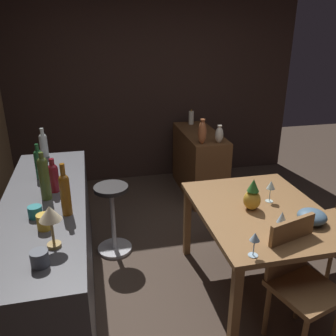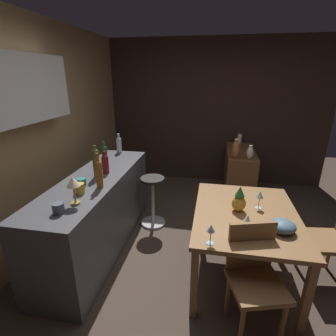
# 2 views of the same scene
# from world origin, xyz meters

# --- Properties ---
(ground_plane) EXTENTS (9.00, 9.00, 0.00)m
(ground_plane) POSITION_xyz_m (0.00, 0.00, 0.00)
(ground_plane) COLOR #47382D
(wall_kitchen_back) EXTENTS (5.20, 0.33, 2.60)m
(wall_kitchen_back) POSITION_xyz_m (-0.06, 2.08, 1.41)
(wall_kitchen_back) COLOR #9E7A51
(wall_kitchen_back) RESTS_ON ground_plane
(wall_side_right) EXTENTS (0.10, 4.40, 2.60)m
(wall_side_right) POSITION_xyz_m (2.55, 0.30, 1.30)
(wall_side_right) COLOR #33231E
(wall_side_right) RESTS_ON ground_plane
(dining_table) EXTENTS (1.25, 0.96, 0.74)m
(dining_table) POSITION_xyz_m (-0.07, -0.26, 0.66)
(dining_table) COLOR olive
(dining_table) RESTS_ON ground_plane
(kitchen_counter) EXTENTS (2.10, 0.60, 0.90)m
(kitchen_counter) POSITION_xyz_m (0.14, 1.38, 0.45)
(kitchen_counter) COLOR #4C4C51
(kitchen_counter) RESTS_ON ground_plane
(sideboard_cabinet) EXTENTS (1.10, 0.44, 0.82)m
(sideboard_cabinet) POSITION_xyz_m (1.83, -0.35, 0.41)
(sideboard_cabinet) COLOR brown
(sideboard_cabinet) RESTS_ON ground_plane
(chair_near_window) EXTENTS (0.50, 0.50, 0.90)m
(chair_near_window) POSITION_xyz_m (-0.61, -0.29, 0.50)
(chair_near_window) COLOR olive
(chair_near_window) RESTS_ON ground_plane
(chair_by_doorway) EXTENTS (0.45, 0.45, 0.84)m
(chair_by_doorway) POSITION_xyz_m (0.04, -1.12, 0.48)
(chair_by_doorway) COLOR olive
(chair_by_doorway) RESTS_ON ground_plane
(bar_stool) EXTENTS (0.34, 0.34, 0.69)m
(bar_stool) POSITION_xyz_m (0.72, 0.86, 0.37)
(bar_stool) COLOR #262323
(bar_stool) RESTS_ON ground_plane
(wine_glass_left) EXTENTS (0.07, 0.07, 0.17)m
(wine_glass_left) POSITION_xyz_m (-0.42, -0.22, 0.87)
(wine_glass_left) COLOR silver
(wine_glass_left) RESTS_ON dining_table
(wine_glass_right) EXTENTS (0.07, 0.07, 0.18)m
(wine_glass_right) POSITION_xyz_m (0.04, -0.38, 0.88)
(wine_glass_right) COLOR silver
(wine_glass_right) RESTS_ON dining_table
(wine_glass_center) EXTENTS (0.06, 0.06, 0.17)m
(wine_glass_center) POSITION_xyz_m (-0.61, 0.07, 0.87)
(wine_glass_center) COLOR silver
(wine_glass_center) RESTS_ON dining_table
(pineapple_centerpiece) EXTENTS (0.13, 0.13, 0.25)m
(pineapple_centerpiece) POSITION_xyz_m (-0.04, -0.18, 0.85)
(pineapple_centerpiece) COLOR gold
(pineapple_centerpiece) RESTS_ON dining_table
(fruit_bowl) EXTENTS (0.21, 0.21, 0.10)m
(fruit_bowl) POSITION_xyz_m (-0.33, -0.52, 0.79)
(fruit_bowl) COLOR slate
(fruit_bowl) RESTS_ON dining_table
(wine_bottle_clear) EXTENTS (0.08, 0.08, 0.28)m
(wine_bottle_clear) POSITION_xyz_m (1.11, 1.45, 1.03)
(wine_bottle_clear) COLOR silver
(wine_bottle_clear) RESTS_ON kitchen_counter
(wine_bottle_ruby) EXTENTS (0.08, 0.08, 0.26)m
(wine_bottle_ruby) POSITION_xyz_m (0.28, 1.30, 1.02)
(wine_bottle_ruby) COLOR maroon
(wine_bottle_ruby) RESTS_ON kitchen_counter
(wine_bottle_amber) EXTENTS (0.07, 0.07, 0.36)m
(wine_bottle_amber) POSITION_xyz_m (-0.11, 1.19, 1.06)
(wine_bottle_amber) COLOR #8C5114
(wine_bottle_amber) RESTS_ON kitchen_counter
(wine_bottle_olive) EXTENTS (0.07, 0.07, 0.36)m
(wine_bottle_olive) POSITION_xyz_m (0.16, 1.35, 1.08)
(wine_bottle_olive) COLOR #475623
(wine_bottle_olive) RESTS_ON kitchen_counter
(wine_bottle_green) EXTENTS (0.07, 0.07, 0.30)m
(wine_bottle_green) POSITION_xyz_m (0.57, 1.43, 1.04)
(wine_bottle_green) COLOR #1E592D
(wine_bottle_green) RESTS_ON kitchen_counter
(cup_mustard) EXTENTS (0.12, 0.09, 0.10)m
(cup_mustard) POSITION_xyz_m (-0.26, 1.33, 0.95)
(cup_mustard) COLOR gold
(cup_mustard) RESTS_ON kitchen_counter
(cup_slate) EXTENTS (0.13, 0.10, 0.09)m
(cup_slate) POSITION_xyz_m (-0.64, 1.32, 0.94)
(cup_slate) COLOR #515660
(cup_slate) RESTS_ON kitchen_counter
(cup_teal) EXTENTS (0.13, 0.09, 0.08)m
(cup_teal) POSITION_xyz_m (-0.10, 1.40, 0.94)
(cup_teal) COLOR teal
(cup_teal) RESTS_ON kitchen_counter
(counter_lamp) EXTENTS (0.13, 0.13, 0.26)m
(counter_lamp) POSITION_xyz_m (-0.48, 1.26, 1.10)
(counter_lamp) COLOR #A58447
(counter_lamp) RESTS_ON kitchen_counter
(pillar_candle_tall) EXTENTS (0.07, 0.07, 0.20)m
(pillar_candle_tall) POSITION_xyz_m (2.24, -0.35, 0.91)
(pillar_candle_tall) COLOR white
(pillar_candle_tall) RESTS_ON sideboard_cabinet
(vase_copper) EXTENTS (0.10, 0.10, 0.29)m
(vase_copper) POSITION_xyz_m (1.38, -0.23, 0.96)
(vase_copper) COLOR #B26038
(vase_copper) RESTS_ON sideboard_cabinet
(vase_ceramic_ivory) EXTENTS (0.09, 0.09, 0.21)m
(vase_ceramic_ivory) POSITION_xyz_m (1.37, -0.43, 0.92)
(vase_ceramic_ivory) COLOR beige
(vase_ceramic_ivory) RESTS_ON sideboard_cabinet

